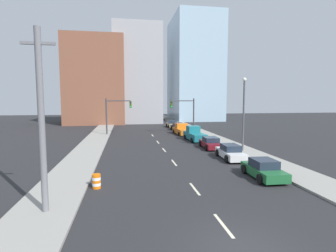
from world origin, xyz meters
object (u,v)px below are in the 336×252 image
(sedan_maroon, at_px, (211,143))
(sedan_black, at_px, (178,127))
(utility_pole_left_near, at_px, (41,121))
(traffic_signal_left, at_px, (114,111))
(traffic_signal_right, at_px, (187,111))
(pickup_truck_teal, at_px, (195,135))
(sedan_tan, at_px, (172,124))
(street_lamp, at_px, (244,109))
(sedan_white, at_px, (231,152))
(traffic_barrel, at_px, (96,181))
(pickup_truck_orange, at_px, (182,130))
(sedan_green, at_px, (264,169))

(sedan_maroon, height_order, sedan_black, sedan_black)
(utility_pole_left_near, distance_m, sedan_maroon, 22.13)
(traffic_signal_left, bearing_deg, traffic_signal_right, 0.00)
(pickup_truck_teal, relative_size, sedan_tan, 1.29)
(street_lamp, bearing_deg, sedan_white, -131.08)
(traffic_barrel, bearing_deg, utility_pole_left_near, -120.69)
(sedan_tan, bearing_deg, pickup_truck_orange, -91.76)
(sedan_white, bearing_deg, sedan_tan, 93.44)
(sedan_tan, bearing_deg, sedan_maroon, -89.65)
(utility_pole_left_near, relative_size, sedan_white, 1.94)
(traffic_barrel, height_order, sedan_tan, sedan_tan)
(traffic_signal_left, height_order, sedan_black, traffic_signal_left)
(street_lamp, bearing_deg, pickup_truck_orange, 101.88)
(traffic_signal_left, bearing_deg, utility_pole_left_near, -94.23)
(sedan_tan, bearing_deg, sedan_white, -89.66)
(traffic_signal_left, bearing_deg, sedan_white, -59.01)
(sedan_white, height_order, pickup_truck_orange, pickup_truck_orange)
(traffic_barrel, bearing_deg, sedan_black, 69.41)
(sedan_black, height_order, sedan_tan, sedan_black)
(traffic_signal_right, xyz_separation_m, sedan_maroon, (-0.42, -14.23, -3.33))
(traffic_signal_left, relative_size, sedan_black, 1.25)
(street_lamp, xyz_separation_m, sedan_white, (-2.78, -3.19, -4.14))
(traffic_signal_left, xyz_separation_m, sedan_black, (11.88, 4.97, -3.28))
(traffic_signal_right, relative_size, traffic_barrel, 6.43)
(pickup_truck_teal, bearing_deg, traffic_signal_right, 81.56)
(traffic_signal_right, xyz_separation_m, sedan_black, (-0.58, 4.97, -3.28))
(street_lamp, height_order, pickup_truck_orange, street_lamp)
(sedan_green, relative_size, sedan_black, 0.89)
(traffic_signal_left, xyz_separation_m, sedan_maroon, (12.04, -14.23, -3.33))
(street_lamp, relative_size, sedan_maroon, 1.73)
(pickup_truck_orange, relative_size, sedan_tan, 1.39)
(sedan_maroon, bearing_deg, utility_pole_left_near, -128.58)
(pickup_truck_orange, distance_m, sedan_black, 5.81)
(traffic_signal_left, relative_size, utility_pole_left_near, 0.65)
(sedan_maroon, distance_m, pickup_truck_orange, 13.41)
(traffic_signal_left, height_order, pickup_truck_orange, traffic_signal_left)
(traffic_barrel, distance_m, sedan_maroon, 17.59)
(sedan_green, distance_m, sedan_white, 6.46)
(traffic_signal_right, xyz_separation_m, sedan_white, (-0.37, -20.14, -3.30))
(traffic_signal_left, height_order, sedan_maroon, traffic_signal_left)
(traffic_signal_right, relative_size, pickup_truck_teal, 1.09)
(sedan_green, bearing_deg, sedan_maroon, 91.92)
(sedan_white, bearing_deg, traffic_signal_right, 91.84)
(pickup_truck_orange, xyz_separation_m, sedan_black, (0.40, 5.80, -0.07))
(utility_pole_left_near, height_order, traffic_barrel, utility_pole_left_near)
(sedan_maroon, bearing_deg, street_lamp, -41.28)
(traffic_barrel, xyz_separation_m, sedan_black, (11.99, 31.92, 0.21))
(utility_pole_left_near, xyz_separation_m, street_lamp, (17.14, 13.63, 0.01))
(utility_pole_left_near, xyz_separation_m, pickup_truck_teal, (13.98, 22.67, -3.96))
(sedan_white, relative_size, sedan_black, 0.99)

